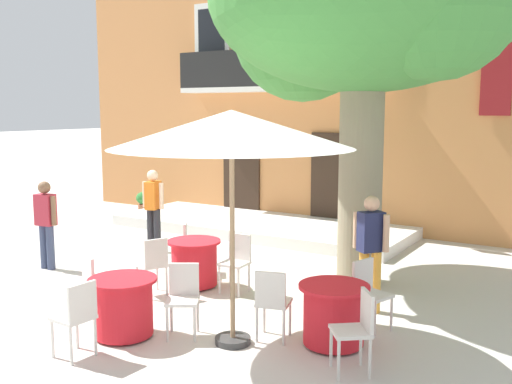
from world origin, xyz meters
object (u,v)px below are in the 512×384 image
object	(u,v)px
cafe_table_front	(334,314)
cafe_chair_front_2	(357,326)
cafe_umbrella	(232,130)
pedestrian_mid_plaza	(153,206)
cafe_chair_near_tree_0	(96,283)
cafe_chair_middle_2	(153,262)
pedestrian_near_entrance	(46,220)
ground_planter_left	(144,202)
cafe_chair_middle_1	(191,244)
cafe_table_near_tree	(123,306)
cafe_table_middle	(194,263)
cafe_chair_near_tree_2	(183,294)
cafe_chair_middle_0	(237,259)
pedestrian_by_tree	(371,247)
cafe_chair_near_tree_1	(77,314)
cafe_chair_front_0	(369,290)
cafe_chair_front_1	(272,300)
plane_tree	(361,4)

from	to	relation	value
cafe_table_front	cafe_chair_front_2	distance (m)	0.77
cafe_umbrella	pedestrian_mid_plaza	distance (m)	5.32
cafe_chair_near_tree_0	cafe_chair_middle_2	bearing A→B (deg)	92.89
cafe_chair_middle_2	pedestrian_near_entrance	xyz separation A→B (m)	(-2.66, 0.15, 0.37)
cafe_table_front	ground_planter_left	bearing A→B (deg)	146.04
cafe_chair_middle_1	cafe_table_near_tree	bearing A→B (deg)	-68.92
ground_planter_left	cafe_chair_middle_1	bearing A→B (deg)	-39.59
cafe_table_middle	cafe_chair_middle_2	size ratio (longest dim) A/B	0.95
cafe_chair_middle_2	cafe_chair_near_tree_2	bearing A→B (deg)	-35.55
cafe_chair_middle_0	cafe_chair_front_2	world-z (taller)	same
cafe_chair_middle_0	cafe_table_front	size ratio (longest dim) A/B	1.05
pedestrian_mid_plaza	pedestrian_by_tree	distance (m)	5.13
ground_planter_left	cafe_table_near_tree	bearing A→B (deg)	-48.96
cafe_chair_middle_2	cafe_table_front	xyz separation A→B (m)	(3.15, -0.30, -0.14)
cafe_chair_near_tree_1	ground_planter_left	world-z (taller)	cafe_chair_near_tree_1
cafe_chair_middle_1	cafe_umbrella	xyz separation A→B (m)	(2.35, -2.18, 2.08)
cafe_chair_front_2	cafe_umbrella	size ratio (longest dim) A/B	0.31
cafe_table_front	ground_planter_left	size ratio (longest dim) A/B	1.39
cafe_chair_near_tree_1	pedestrian_near_entrance	bearing A→B (deg)	145.91
cafe_chair_front_0	pedestrian_by_tree	world-z (taller)	pedestrian_by_tree
cafe_chair_near_tree_1	cafe_chair_middle_0	world-z (taller)	same
cafe_chair_middle_2	pedestrian_by_tree	bearing A→B (deg)	19.33
cafe_chair_near_tree_2	ground_planter_left	world-z (taller)	cafe_chair_near_tree_2
cafe_table_near_tree	cafe_chair_front_2	xyz separation A→B (m)	(2.89, 0.60, 0.14)
cafe_table_front	cafe_chair_middle_0	bearing A→B (deg)	152.29
ground_planter_left	pedestrian_by_tree	size ratio (longest dim) A/B	0.37
ground_planter_left	cafe_chair_near_tree_0	bearing A→B (deg)	-51.74
pedestrian_by_tree	cafe_table_near_tree	bearing A→B (deg)	-132.38
cafe_table_middle	cafe_chair_front_1	size ratio (longest dim) A/B	0.95
plane_tree	ground_planter_left	xyz separation A→B (m)	(-7.33, 2.85, -4.14)
plane_tree	cafe_umbrella	world-z (taller)	plane_tree
plane_tree	cafe_table_front	world-z (taller)	plane_tree
cafe_chair_near_tree_1	cafe_table_near_tree	bearing A→B (deg)	91.76
cafe_chair_front_2	cafe_umbrella	world-z (taller)	cafe_umbrella
cafe_chair_near_tree_0	cafe_umbrella	bearing A→B (deg)	8.97
cafe_table_front	cafe_chair_front_1	bearing A→B (deg)	-158.31
cafe_chair_near_tree_2	cafe_chair_middle_1	size ratio (longest dim) A/B	1.00
cafe_chair_middle_1	cafe_chair_front_0	world-z (taller)	same
cafe_chair_near_tree_2	pedestrian_mid_plaza	distance (m)	4.59
cafe_chair_middle_2	cafe_chair_front_1	distance (m)	2.52
plane_tree	cafe_chair_middle_2	size ratio (longest dim) A/B	6.76
pedestrian_near_entrance	pedestrian_mid_plaza	world-z (taller)	pedestrian_mid_plaza
cafe_chair_middle_1	cafe_chair_front_2	bearing A→B (deg)	-28.28
cafe_table_middle	pedestrian_by_tree	distance (m)	2.93
cafe_chair_near_tree_1	cafe_table_front	world-z (taller)	cafe_chair_near_tree_1
plane_tree	cafe_chair_front_0	bearing A→B (deg)	-63.03
cafe_table_middle	ground_planter_left	distance (m)	6.86
pedestrian_mid_plaza	pedestrian_by_tree	xyz separation A→B (m)	(5.01, -1.09, 0.01)
plane_tree	cafe_table_middle	bearing A→B (deg)	-142.76
cafe_table_middle	cafe_table_front	size ratio (longest dim) A/B	1.00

